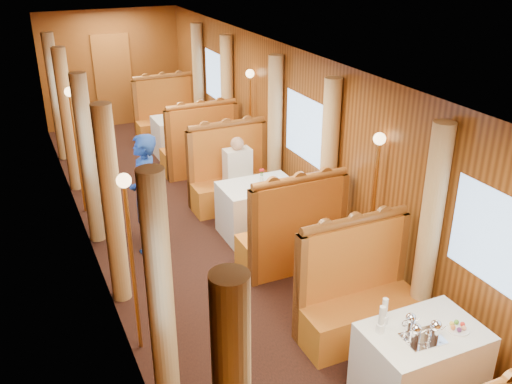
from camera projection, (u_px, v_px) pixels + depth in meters
floor at (209, 243)px, 7.92m from camera, size 3.00×12.00×0.01m
ceiling at (202, 63)px, 6.88m from camera, size 3.00×12.00×0.01m
wall_far at (112, 69)px, 12.38m from camera, size 3.00×0.01×2.50m
wall_left at (88, 178)px, 6.84m from camera, size 0.01×12.00×2.50m
wall_right at (307, 143)px, 7.97m from camera, size 0.01×12.00×2.50m
doorway_far at (114, 80)px, 12.45m from camera, size 0.80×0.04×2.00m
table_near at (420, 364)px, 5.14m from camera, size 1.05×0.72×0.75m
banquette_near_aft at (357, 300)px, 5.96m from camera, size 1.30×0.55×1.34m
table_mid at (258, 209)px, 8.04m from camera, size 1.05×0.72×0.75m
banquette_mid_fwd at (292, 238)px, 7.18m from camera, size 1.30×0.55×1.34m
banquette_mid_aft at (231, 180)px, 8.87m from camera, size 1.30×0.55×1.34m
table_far at (183, 136)px, 10.95m from camera, size 1.05×0.72×0.75m
banquette_far_fwd at (200, 150)px, 10.09m from camera, size 1.30×0.55×1.34m
banquette_far_aft at (167, 119)px, 11.77m from camera, size 1.30×0.55×1.34m
tea_tray at (423, 339)px, 4.88m from camera, size 0.36×0.28×0.01m
teapot_left at (415, 334)px, 4.84m from camera, size 0.18×0.15×0.13m
teapot_right at (435, 332)px, 4.87m from camera, size 0.19×0.15×0.14m
teapot_back at (410, 324)px, 4.98m from camera, size 0.17×0.14×0.13m
fruit_plate at (458, 327)px, 5.00m from camera, size 0.21×0.21×0.05m
cup_inboard at (381, 322)px, 4.93m from camera, size 0.08×0.08×0.26m
cup_outboard at (384, 314)px, 5.03m from camera, size 0.08×0.08×0.26m
rose_vase_mid at (262, 174)px, 7.79m from camera, size 0.06×0.06×0.36m
rose_vase_far at (180, 108)px, 10.71m from camera, size 0.06×0.06×0.36m
window_left_near at (174, 334)px, 3.86m from camera, size 0.01×1.20×0.90m
curtain_left_near_b at (161, 302)px, 4.66m from camera, size 0.22×0.22×2.35m
window_right_near at (502, 244)px, 4.97m from camera, size 0.01×1.20×0.90m
curtain_right_near_b at (429, 235)px, 5.70m from camera, size 0.22×0.22×2.35m
window_left_mid at (88, 162)px, 6.76m from camera, size 0.01×1.20×0.90m
curtain_left_mid_a at (112, 207)px, 6.26m from camera, size 0.22×0.22×2.35m
curtain_left_mid_b at (88, 161)px, 7.56m from camera, size 0.22×0.22×2.35m
window_right_mid at (307, 130)px, 7.88m from camera, size 0.01×1.20×0.90m
curtain_right_mid_a at (329, 169)px, 7.30m from camera, size 0.22×0.22×2.35m
curtain_right_mid_b at (275, 133)px, 8.60m from camera, size 0.22×0.22×2.35m
window_left_far at (53, 94)px, 9.66m from camera, size 0.01×1.20×0.90m
curtain_left_far_a at (68, 121)px, 9.17m from camera, size 0.22×0.22×2.35m
curtain_left_far_b at (56, 98)px, 10.46m from camera, size 0.22×0.22×2.35m
window_right_far at (217, 77)px, 10.78m from camera, size 0.01×1.20×0.90m
curtain_right_far_a at (227, 102)px, 10.21m from camera, size 0.22×0.22×2.35m
curtain_right_far_b at (199, 83)px, 11.50m from camera, size 0.22×0.22×2.35m
sconce_left_fore at (129, 229)px, 5.37m from camera, size 0.14×0.14×1.95m
sconce_right_fore at (376, 180)px, 6.42m from camera, size 0.14×0.14×1.95m
sconce_left_aft at (74, 125)px, 8.27m from camera, size 0.14×0.14×1.95m
sconce_right_aft at (250, 104)px, 9.32m from camera, size 0.14×0.14×1.95m
steward at (145, 194)px, 7.47m from camera, size 0.60×0.70×1.63m
passenger at (238, 168)px, 8.49m from camera, size 0.40×0.44×0.76m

